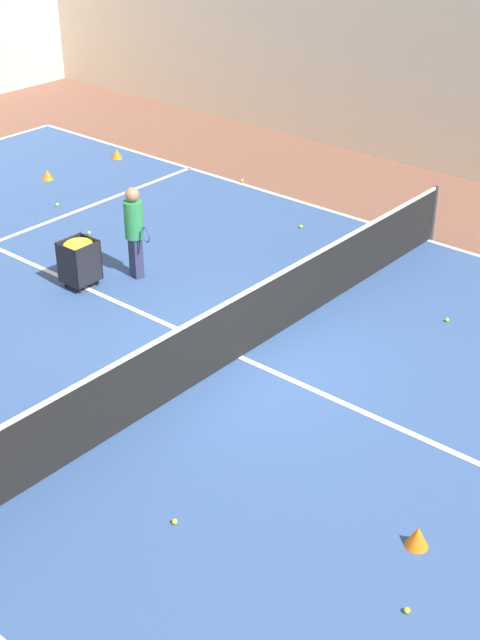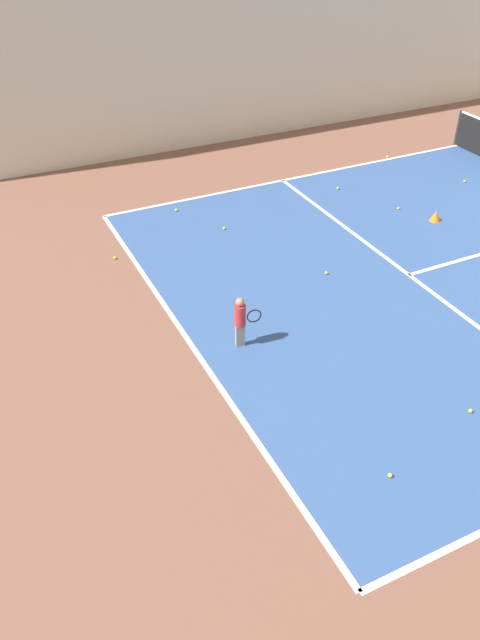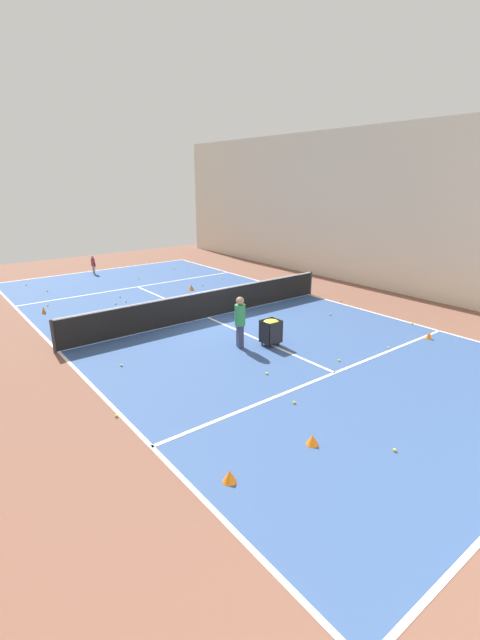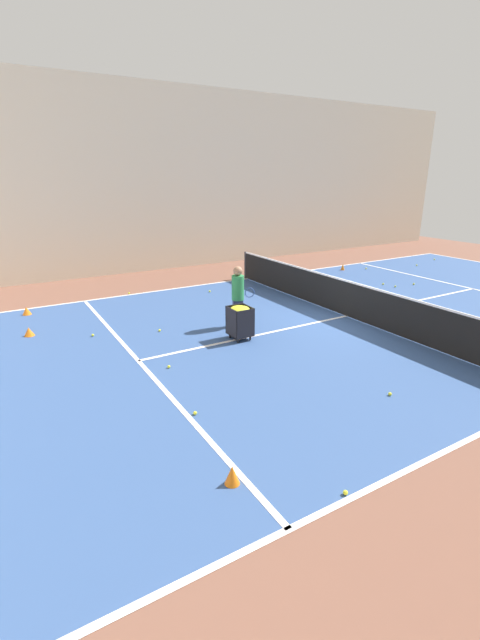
{
  "view_description": "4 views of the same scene",
  "coord_description": "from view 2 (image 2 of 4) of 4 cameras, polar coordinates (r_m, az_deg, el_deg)",
  "views": [
    {
      "loc": [
        -8.91,
        -7.56,
        7.24
      ],
      "look_at": [
        0.0,
        0.0,
        0.66
      ],
      "focal_mm": 50.0,
      "sensor_mm": 36.0,
      "label": 1
    },
    {
      "loc": [
        8.91,
        -14.88,
        7.24
      ],
      "look_at": [
        0.62,
        -10.87,
        0.58
      ],
      "focal_mm": 35.0,
      "sensor_mm": 36.0,
      "label": 2
    },
    {
      "loc": [
        8.91,
        13.47,
        5.23
      ],
      "look_at": [
        0.93,
        3.24,
        0.94
      ],
      "focal_mm": 24.0,
      "sensor_mm": 36.0,
      "label": 3
    },
    {
      "loc": [
        -8.91,
        9.01,
        4.04
      ],
      "look_at": [
        0.02,
        3.71,
        0.52
      ],
      "focal_mm": 24.0,
      "sensor_mm": 36.0,
      "label": 4
    }
  ],
  "objects": [
    {
      "name": "tennis_ball_25",
      "position": [
        13.9,
        7.9,
        4.29
      ],
      "size": [
        0.07,
        0.07,
        0.07
      ],
      "primitive_type": "sphere",
      "color": "yellow",
      "rests_on": "ground"
    },
    {
      "name": "tennis_ball_18",
      "position": [
        9.67,
        13.56,
        -13.64
      ],
      "size": [
        0.07,
        0.07,
        0.07
      ],
      "primitive_type": "sphere",
      "color": "yellow",
      "rests_on": "ground"
    },
    {
      "name": "tennis_ball_17",
      "position": [
        19.3,
        19.86,
        11.84
      ],
      "size": [
        0.07,
        0.07,
        0.07
      ],
      "primitive_type": "sphere",
      "color": "yellow",
      "rests_on": "ground"
    },
    {
      "name": "tennis_ball_8",
      "position": [
        16.6,
        -5.84,
        9.98
      ],
      "size": [
        0.07,
        0.07,
        0.07
      ],
      "primitive_type": "sphere",
      "color": "yellow",
      "rests_on": "ground"
    },
    {
      "name": "tennis_ball_9",
      "position": [
        20.45,
        13.34,
        14.32
      ],
      "size": [
        0.07,
        0.07,
        0.07
      ],
      "primitive_type": "sphere",
      "color": "yellow",
      "rests_on": "ground"
    },
    {
      "name": "line_service_near",
      "position": [
        14.25,
        15.19,
        4.0
      ],
      "size": [
        11.45,
        0.1,
        0.0
      ],
      "primitive_type": "cube",
      "color": "white",
      "rests_on": "ground"
    },
    {
      "name": "tennis_ball_2",
      "position": [
        17.97,
        8.93,
        11.81
      ],
      "size": [
        0.07,
        0.07,
        0.07
      ],
      "primitive_type": "sphere",
      "color": "yellow",
      "rests_on": "ground"
    },
    {
      "name": "line_sideline_left",
      "position": [
        22.09,
        19.2,
        14.84
      ],
      "size": [
        0.1,
        23.39,
        0.0
      ],
      "primitive_type": "cube",
      "color": "white",
      "rests_on": "ground"
    },
    {
      "name": "player_near_baseline",
      "position": [
        11.35,
        0.08,
        0.12
      ],
      "size": [
        0.24,
        0.55,
        1.06
      ],
      "rotation": [
        0.0,
        0.0,
        1.4
      ],
      "color": "gray",
      "rests_on": "ground"
    },
    {
      "name": "training_cone_2",
      "position": [
        16.73,
        17.45,
        9.07
      ],
      "size": [
        0.27,
        0.27,
        0.27
      ],
      "primitive_type": "cone",
      "color": "orange",
      "rests_on": "ground"
    },
    {
      "name": "tennis_ball_13",
      "position": [
        17.12,
        14.29,
        9.86
      ],
      "size": [
        0.07,
        0.07,
        0.07
      ],
      "primitive_type": "sphere",
      "color": "yellow",
      "rests_on": "ground"
    },
    {
      "name": "tennis_ball_1",
      "position": [
        15.61,
        -1.46,
        8.39
      ],
      "size": [
        0.07,
        0.07,
        0.07
      ],
      "primitive_type": "sphere",
      "color": "yellow",
      "rests_on": "ground"
    },
    {
      "name": "line_baseline_near",
      "position": [
        11.91,
        -4.88,
        -1.68
      ],
      "size": [
        11.45,
        0.1,
        0.0
      ],
      "primitive_type": "cube",
      "color": "white",
      "rests_on": "ground"
    },
    {
      "name": "tennis_ball_22",
      "position": [
        11.01,
        20.33,
        -7.8
      ],
      "size": [
        0.07,
        0.07,
        0.07
      ],
      "primitive_type": "sphere",
      "color": "yellow",
      "rests_on": "ground"
    },
    {
      "name": "tennis_ball_5",
      "position": [
        14.62,
        -11.38,
        5.6
      ],
      "size": [
        0.07,
        0.07,
        0.07
      ],
      "primitive_type": "sphere",
      "color": "yellow",
      "rests_on": "ground"
    }
  ]
}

